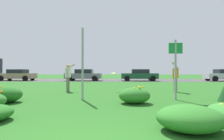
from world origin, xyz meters
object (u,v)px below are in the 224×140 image
Objects in this scene: sign_post_by_roadside at (175,63)px; person_catcher_orange_shirt at (175,76)px; sign_post_near_path at (83,64)px; person_thrower_white_shirt at (68,75)px; car_dark_green_center_left at (139,75)px; car_gray_center_right at (84,75)px; frisbee_lime at (113,73)px; car_tan_rightmost at (17,75)px; car_silver_leftmost at (224,75)px.

person_catcher_orange_shirt is (0.88, 2.88, -0.58)m from sign_post_by_roadside.
sign_post_near_path reaches higher than person_catcher_orange_shirt.
person_thrower_white_shirt reaches higher than car_dark_green_center_left.
car_gray_center_right is (-7.06, 0.00, 0.00)m from car_dark_green_center_left.
person_catcher_orange_shirt reaches higher than frisbee_lime.
car_gray_center_right is at bearing 114.50° from sign_post_by_roadside.
car_tan_rightmost is at bearing 143.34° from person_catcher_orange_shirt.
person_catcher_orange_shirt reaches higher than person_thrower_white_shirt.
frisbee_lime is at bearing 3.45° from person_thrower_white_shirt.
sign_post_by_roadside is 3.06m from person_catcher_orange_shirt.
sign_post_by_roadside is at bearing -125.09° from car_silver_leftmost.
person_catcher_orange_shirt is 14.44m from car_gray_center_right.
frisbee_lime is at bearing -103.35° from car_dark_green_center_left.
car_tan_rightmost is at bearing 135.80° from sign_post_by_roadside.
car_tan_rightmost is (-15.69, 0.00, 0.00)m from car_dark_green_center_left.
car_gray_center_right is at bearing 180.00° from car_dark_green_center_left.
person_thrower_white_shirt is 0.36× the size of car_tan_rightmost.
frisbee_lime is at bearing -43.12° from car_tan_rightmost.
car_dark_green_center_left is 1.00× the size of car_tan_rightmost.
person_thrower_white_shirt is at bearing -114.36° from car_dark_green_center_left.
sign_post_by_roadside reaches higher than car_silver_leftmost.
frisbee_lime is 0.06× the size of car_tan_rightmost.
sign_post_near_path is at bearing -78.72° from car_gray_center_right.
car_silver_leftmost is at bearing 51.48° from person_catcher_orange_shirt.
sign_post_near_path reaches higher than car_silver_leftmost.
person_catcher_orange_shirt is 3.55m from frisbee_lime.
sign_post_near_path is 19.19m from car_tan_rightmost.
frisbee_lime is (1.17, 3.20, -0.43)m from sign_post_near_path.
person_thrower_white_shirt is 2.67m from frisbee_lime.
sign_post_near_path is 3.43m from person_thrower_white_shirt.
person_catcher_orange_shirt is at bearing -0.10° from person_thrower_white_shirt.
car_dark_green_center_left is (-0.69, 12.19, -0.19)m from person_catcher_orange_shirt.
person_thrower_white_shirt is 6.25× the size of frisbee_lime.
person_catcher_orange_shirt is at bearing -2.77° from frisbee_lime.
car_dark_green_center_left is at bearing 180.00° from car_silver_leftmost.
person_catcher_orange_shirt is 0.38× the size of car_gray_center_right.
person_catcher_orange_shirt reaches higher than car_gray_center_right.
car_gray_center_right is at bearing 122.44° from person_catcher_orange_shirt.
sign_post_near_path is 1.20× the size of sign_post_by_roadside.
frisbee_lime is at bearing 131.11° from sign_post_by_roadside.
person_catcher_orange_shirt is at bearing -128.52° from car_silver_leftmost.
frisbee_lime is at bearing 177.23° from person_catcher_orange_shirt.
car_silver_leftmost is (9.70, 12.19, -0.19)m from person_catcher_orange_shirt.
sign_post_by_roadside is 15.09m from car_dark_green_center_left.
car_gray_center_right is at bearing 0.00° from car_tan_rightmost.
sign_post_near_path is 15.54m from car_gray_center_right.
person_thrower_white_shirt is 12.28m from car_gray_center_right.
sign_post_near_path is 20.98m from car_silver_leftmost.
car_silver_leftmost is at bearing 0.00° from car_gray_center_right.
person_catcher_orange_shirt reaches higher than car_silver_leftmost.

